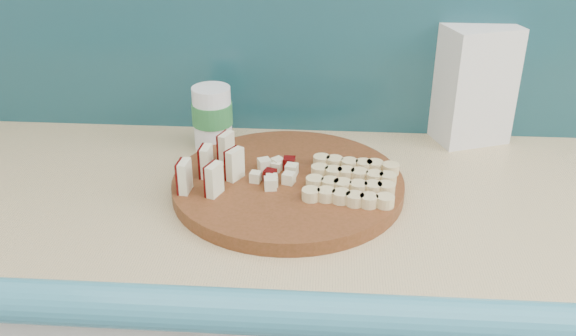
{
  "coord_description": "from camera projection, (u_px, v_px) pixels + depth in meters",
  "views": [
    {
      "loc": [
        -0.09,
        0.56,
        1.46
      ],
      "look_at": [
        -0.16,
        1.52,
        0.95
      ],
      "focal_mm": 40.0,
      "sensor_mm": 36.0,
      "label": 1
    }
  ],
  "objects": [
    {
      "name": "backsplash",
      "position": [
        436.0,
        11.0,
        1.21
      ],
      "size": [
        2.2,
        0.02,
        0.5
      ],
      "primitive_type": "cube",
      "color": "teal",
      "rests_on": "kitchen_counter"
    },
    {
      "name": "canister",
      "position": [
        212.0,
        117.0,
        1.23
      ],
      "size": [
        0.08,
        0.08,
        0.13
      ],
      "rotation": [
        0.0,
        0.0,
        0.44
      ],
      "color": "white",
      "rests_on": "kitchen_counter"
    },
    {
      "name": "apple_wedges",
      "position": [
        213.0,
        165.0,
        1.08
      ],
      "size": [
        0.1,
        0.16,
        0.05
      ],
      "color": "#F4EEC3",
      "rests_on": "cutting_board"
    },
    {
      "name": "cutting_board",
      "position": [
        288.0,
        185.0,
        1.1
      ],
      "size": [
        0.45,
        0.45,
        0.02
      ],
      "primitive_type": "cylinder",
      "rotation": [
        0.0,
        0.0,
        -0.15
      ],
      "color": "#4B2910",
      "rests_on": "kitchen_counter"
    },
    {
      "name": "banana_peel",
      "position": [
        291.0,
        155.0,
        1.22
      ],
      "size": [
        0.22,
        0.18,
        0.01
      ],
      "rotation": [
        0.0,
        0.0,
        -0.16
      ],
      "color": "gold",
      "rests_on": "kitchen_counter"
    },
    {
      "name": "banana_slices",
      "position": [
        352.0,
        180.0,
        1.07
      ],
      "size": [
        0.16,
        0.16,
        0.02
      ],
      "color": "beige",
      "rests_on": "cutting_board"
    },
    {
      "name": "flour_bag",
      "position": [
        474.0,
        84.0,
        1.24
      ],
      "size": [
        0.16,
        0.14,
        0.23
      ],
      "primitive_type": "cube",
      "rotation": [
        0.0,
        0.0,
        0.36
      ],
      "color": "white",
      "rests_on": "kitchen_counter"
    },
    {
      "name": "apple_chunks",
      "position": [
        274.0,
        172.0,
        1.09
      ],
      "size": [
        0.06,
        0.07,
        0.02
      ],
      "color": "#F7EAC5",
      "rests_on": "cutting_board"
    }
  ]
}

